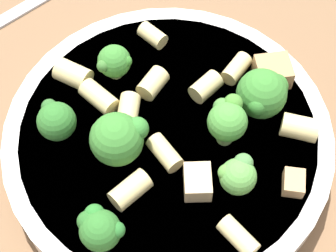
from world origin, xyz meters
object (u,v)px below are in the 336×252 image
rigatoni_1 (73,75)px  chicken_chunk_1 (197,182)px  rigatoni_0 (130,190)px  broccoli_floret_5 (228,121)px  rigatoni_5 (238,236)px  rigatoni_10 (128,113)px  pasta_bowl (168,142)px  broccoli_floret_0 (238,175)px  broccoli_floret_3 (56,120)px  rigatoni_3 (153,83)px  rigatoni_8 (99,97)px  rigatoni_4 (206,87)px  broccoli_floret_2 (117,138)px  rigatoni_7 (156,35)px  chicken_chunk_2 (273,72)px  broccoli_floret_4 (114,62)px  broccoli_floret_6 (263,93)px  rigatoni_2 (236,69)px  rigatoni_9 (299,128)px  rigatoni_6 (165,153)px  broccoli_floret_1 (99,229)px  chicken_chunk_0 (294,183)px

rigatoni_1 → chicken_chunk_1: size_ratio=1.12×
rigatoni_0 → broccoli_floret_5: bearing=115.8°
rigatoni_5 → rigatoni_10: size_ratio=0.99×
pasta_bowl → broccoli_floret_0: size_ratio=7.90×
pasta_bowl → broccoli_floret_3: size_ratio=7.79×
rigatoni_3 → rigatoni_8: 0.04m
rigatoni_5 → chicken_chunk_1: size_ratio=1.20×
pasta_bowl → rigatoni_4: bearing=133.2°
broccoli_floret_3 → rigatoni_4: size_ratio=1.35×
broccoli_floret_0 → rigatoni_1: size_ratio=1.17×
broccoli_floret_5 → rigatoni_3: broccoli_floret_5 is taller
broccoli_floret_2 → rigatoni_7: bearing=158.5°
rigatoni_7 → chicken_chunk_2: size_ratio=0.84×
rigatoni_10 → broccoli_floret_3: bearing=-84.5°
broccoli_floret_0 → rigatoni_0: bearing=-93.5°
broccoli_floret_0 → rigatoni_5: 0.04m
broccoli_floret_4 → broccoli_floret_6: (0.05, 0.10, 0.00)m
rigatoni_2 → rigatoni_7: (-0.04, -0.06, -0.00)m
rigatoni_7 → rigatoni_9: size_ratio=0.85×
rigatoni_5 → rigatoni_7: size_ratio=1.28×
rigatoni_3 → pasta_bowl: bearing=8.4°
pasta_bowl → rigatoni_2: (-0.05, 0.06, 0.02)m
rigatoni_2 → rigatoni_6: (0.07, -0.07, 0.00)m
rigatoni_2 → rigatoni_6: same height
pasta_bowl → rigatoni_10: size_ratio=8.57×
rigatoni_0 → broccoli_floret_2: bearing=-172.1°
broccoli_floret_4 → rigatoni_7: 0.05m
rigatoni_1 → rigatoni_9: same height
rigatoni_1 → rigatoni_8: (0.02, 0.02, -0.00)m
broccoli_floret_4 → rigatoni_8: broccoli_floret_4 is taller
rigatoni_0 → broccoli_floret_1: bearing=-35.9°
broccoli_floret_1 → rigatoni_10: (-0.09, 0.03, -0.02)m
rigatoni_2 → rigatoni_4: 0.03m
broccoli_floret_0 → rigatoni_1: (-0.11, -0.11, -0.01)m
broccoli_floret_5 → rigatoni_0: size_ratio=1.37×
broccoli_floret_0 → rigatoni_10: 0.10m
broccoli_floret_0 → broccoli_floret_1: size_ratio=0.85×
broccoli_floret_3 → rigatoni_7: bearing=133.0°
broccoli_floret_3 → chicken_chunk_0: (0.07, 0.16, -0.01)m
broccoli_floret_1 → rigatoni_4: size_ratio=1.57×
broccoli_floret_2 → rigatoni_9: (0.00, 0.13, -0.01)m
rigatoni_2 → rigatoni_10: 0.09m
broccoli_floret_4 → chicken_chunk_2: 0.12m
broccoli_floret_2 → broccoli_floret_1: bearing=-15.4°
rigatoni_3 → rigatoni_8: bearing=-80.8°
broccoli_floret_4 → rigatoni_9: size_ratio=1.15×
broccoli_floret_0 → chicken_chunk_2: bearing=151.7°
broccoli_floret_4 → pasta_bowl: bearing=29.7°
broccoli_floret_0 → rigatoni_4: size_ratio=1.33×
chicken_chunk_0 → chicken_chunk_2: size_ratio=0.69×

